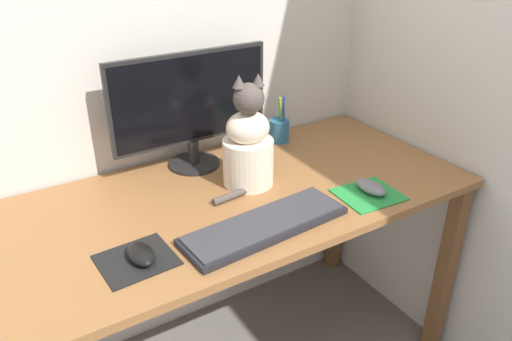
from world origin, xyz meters
name	(u,v)px	position (x,y,z in m)	size (l,w,h in m)	color
desk	(239,220)	(0.00, 0.00, 0.64)	(1.41, 0.67, 0.73)	brown
monitor	(191,105)	(-0.03, 0.24, 0.95)	(0.53, 0.17, 0.38)	black
keyboard	(265,225)	(-0.04, -0.20, 0.75)	(0.48, 0.18, 0.02)	black
mousepad_left	(137,260)	(-0.38, -0.16, 0.74)	(0.18, 0.16, 0.00)	black
mousepad_right	(368,195)	(0.32, -0.22, 0.74)	(0.19, 0.17, 0.00)	#238438
computer_mouse_left	(141,254)	(-0.37, -0.16, 0.75)	(0.06, 0.10, 0.03)	black
computer_mouse_right	(371,187)	(0.34, -0.21, 0.75)	(0.06, 0.11, 0.03)	slate
cat	(248,145)	(0.05, 0.03, 0.87)	(0.25, 0.19, 0.35)	beige
pen_cup	(279,130)	(0.32, 0.26, 0.78)	(0.07, 0.07, 0.17)	#286089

